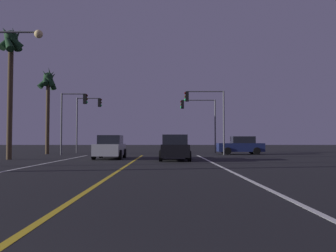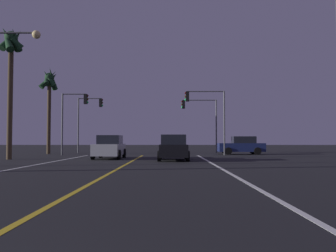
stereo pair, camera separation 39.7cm
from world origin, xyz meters
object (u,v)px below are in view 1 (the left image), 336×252
traffic_light_near_right (205,107)px  traffic_light_far_right (198,113)px  traffic_light_near_left (74,110)px  car_ahead_far (175,148)px  palm_tree_left_far (48,86)px  car_crossing_side (241,146)px  street_lamp_left_mid (5,77)px  car_oncoming (110,147)px  traffic_light_far_left (88,112)px  palm_tree_left_mid (11,52)px

traffic_light_near_right → traffic_light_far_right: bearing=-89.1°
traffic_light_near_left → car_ahead_far: bearing=-42.3°
traffic_light_near_left → traffic_light_far_right: size_ratio=0.99×
traffic_light_near_right → palm_tree_left_far: palm_tree_left_far is taller
car_crossing_side → street_lamp_left_mid: street_lamp_left_mid is taller
car_oncoming → traffic_light_far_left: 12.61m
traffic_light_near_left → palm_tree_left_far: palm_tree_left_far is taller
car_crossing_side → traffic_light_near_right: (-3.58, -1.85, 3.48)m
traffic_light_far_right → traffic_light_far_left: bearing=-0.0°
car_crossing_side → car_ahead_far: (-6.55, -9.92, 0.00)m
car_ahead_far → traffic_light_far_right: (2.88, 13.57, 3.38)m
traffic_light_far_right → palm_tree_left_mid: palm_tree_left_mid is taller
traffic_light_far_right → traffic_light_near_left: bearing=25.1°
traffic_light_near_left → palm_tree_left_far: (-3.18, 2.55, 2.54)m
traffic_light_far_right → car_crossing_side: bearing=135.2°
traffic_light_far_right → traffic_light_far_left: 11.63m
car_ahead_far → traffic_light_far_left: size_ratio=0.74×
traffic_light_near_left → street_lamp_left_mid: size_ratio=0.78×
palm_tree_left_far → street_lamp_left_mid: bearing=-78.9°
traffic_light_far_right → street_lamp_left_mid: 22.28m
car_oncoming → car_crossing_side: size_ratio=1.00×
street_lamp_left_mid → car_crossing_side: bearing=44.6°
traffic_light_far_left → palm_tree_left_mid: (-2.72, -12.52, 3.24)m
car_oncoming → traffic_light_far_left: traffic_light_far_left is taller
car_crossing_side → traffic_light_far_left: 16.11m
traffic_light_far_left → traffic_light_near_left: bearing=-91.1°
car_ahead_far → traffic_light_far_right: bearing=-12.0°
traffic_light_near_left → palm_tree_left_mid: palm_tree_left_mid is taller
palm_tree_left_mid → traffic_light_far_right: bearing=41.1°
street_lamp_left_mid → palm_tree_left_mid: (-2.58, 6.38, 2.88)m
traffic_light_near_left → palm_tree_left_mid: (-2.61, -7.02, 3.43)m
car_crossing_side → car_ahead_far: 11.89m
traffic_light_near_right → street_lamp_left_mid: 17.91m
traffic_light_far_right → street_lamp_left_mid: bearing=58.1°
traffic_light_near_left → traffic_light_far_right: 12.97m
palm_tree_left_mid → traffic_light_near_left: bearing=69.6°
traffic_light_far_right → street_lamp_left_mid: street_lamp_left_mid is taller
car_crossing_side → traffic_light_near_left: 15.86m
traffic_light_far_right → traffic_light_far_left: size_ratio=0.97×
palm_tree_left_far → palm_tree_left_mid: bearing=-86.6°
palm_tree_left_mid → palm_tree_left_far: (-0.57, 9.58, -0.89)m
car_oncoming → traffic_light_near_right: bearing=127.9°
palm_tree_left_mid → car_ahead_far: bearing=-5.2°
car_oncoming → traffic_light_near_left: (-4.23, 5.91, 3.26)m
traffic_light_near_left → street_lamp_left_mid: street_lamp_left_mid is taller
palm_tree_left_mid → traffic_light_near_right: bearing=25.9°
traffic_light_far_left → palm_tree_left_far: (-3.29, -2.95, 2.35)m
street_lamp_left_mid → car_oncoming: bearing=60.4°
traffic_light_near_left → traffic_light_far_left: (0.11, 5.50, 0.19)m
car_oncoming → car_crossing_side: (11.19, 7.76, 0.00)m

